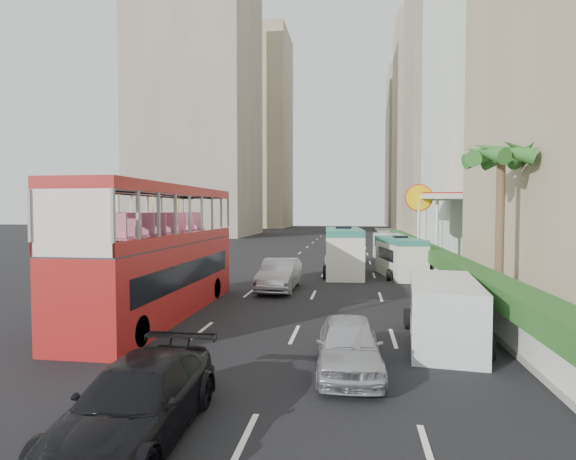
% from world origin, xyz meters
% --- Properties ---
extents(ground_plane, '(200.00, 200.00, 0.00)m').
position_xyz_m(ground_plane, '(0.00, 0.00, 0.00)').
color(ground_plane, black).
rests_on(ground_plane, ground).
extents(double_decker_bus, '(2.50, 11.00, 5.06)m').
position_xyz_m(double_decker_bus, '(-6.00, 0.00, 2.53)').
color(double_decker_bus, '#AB1C1A').
rests_on(double_decker_bus, ground).
extents(car_silver_lane_a, '(1.78, 4.88, 1.60)m').
position_xyz_m(car_silver_lane_a, '(-2.26, 6.13, 0.00)').
color(car_silver_lane_a, '#ADAFB4').
rests_on(car_silver_lane_a, ground).
extents(car_silver_lane_b, '(1.80, 4.09, 1.37)m').
position_xyz_m(car_silver_lane_b, '(1.42, -5.15, 0.00)').
color(car_silver_lane_b, '#ADAFB4').
rests_on(car_silver_lane_b, ground).
extents(car_black, '(2.02, 4.74, 1.36)m').
position_xyz_m(car_black, '(-2.31, -9.13, 0.00)').
color(car_black, black).
rests_on(car_black, ground).
extents(van_asset, '(3.10, 5.12, 1.33)m').
position_xyz_m(van_asset, '(0.82, 18.26, 0.00)').
color(van_asset, silver).
rests_on(van_asset, ground).
extents(minibus_near, '(2.62, 6.76, 2.94)m').
position_xyz_m(minibus_near, '(0.87, 12.31, 1.47)').
color(minibus_near, silver).
rests_on(minibus_near, ground).
extents(minibus_far, '(2.77, 5.67, 2.41)m').
position_xyz_m(minibus_far, '(4.38, 11.83, 1.20)').
color(minibus_far, silver).
rests_on(minibus_far, ground).
extents(panel_van_near, '(2.49, 5.07, 1.95)m').
position_xyz_m(panel_van_near, '(4.30, -2.24, 0.98)').
color(panel_van_near, silver).
rests_on(panel_van_near, ground).
extents(panel_van_far, '(2.52, 5.41, 2.10)m').
position_xyz_m(panel_van_far, '(4.48, 21.54, 1.05)').
color(panel_van_far, silver).
rests_on(panel_van_far, ground).
extents(sidewalk, '(6.00, 120.00, 0.18)m').
position_xyz_m(sidewalk, '(9.00, 25.00, 0.09)').
color(sidewalk, '#99968C').
rests_on(sidewalk, ground).
extents(kerb_wall, '(0.30, 44.00, 1.00)m').
position_xyz_m(kerb_wall, '(6.20, 14.00, 0.68)').
color(kerb_wall, silver).
rests_on(kerb_wall, sidewalk).
extents(hedge, '(1.10, 44.00, 0.70)m').
position_xyz_m(hedge, '(6.20, 14.00, 1.53)').
color(hedge, '#2D6626').
rests_on(hedge, kerb_wall).
extents(palm_tree, '(0.36, 0.36, 6.40)m').
position_xyz_m(palm_tree, '(7.80, 4.00, 3.38)').
color(palm_tree, brown).
rests_on(palm_tree, sidewalk).
extents(shell_station, '(6.50, 8.00, 5.50)m').
position_xyz_m(shell_station, '(10.00, 23.00, 2.75)').
color(shell_station, silver).
rests_on(shell_station, ground).
extents(tower_mid, '(16.00, 16.00, 50.00)m').
position_xyz_m(tower_mid, '(18.00, 58.00, 25.00)').
color(tower_mid, tan).
rests_on(tower_mid, ground).
extents(tower_far_a, '(14.00, 14.00, 44.00)m').
position_xyz_m(tower_far_a, '(17.00, 82.00, 22.00)').
color(tower_far_a, tan).
rests_on(tower_far_a, ground).
extents(tower_far_b, '(14.00, 14.00, 40.00)m').
position_xyz_m(tower_far_b, '(17.00, 104.00, 20.00)').
color(tower_far_b, tan).
rests_on(tower_far_b, ground).
extents(tower_left_a, '(18.00, 18.00, 52.00)m').
position_xyz_m(tower_left_a, '(-24.00, 55.00, 26.00)').
color(tower_left_a, tan).
rests_on(tower_left_a, ground).
extents(tower_left_b, '(16.00, 16.00, 46.00)m').
position_xyz_m(tower_left_b, '(-22.00, 90.00, 23.00)').
color(tower_left_b, tan).
rests_on(tower_left_b, ground).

